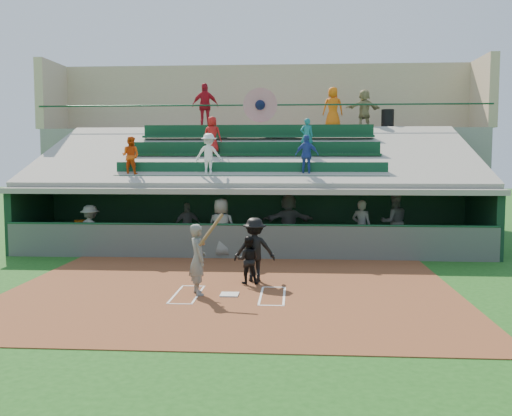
# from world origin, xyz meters

# --- Properties ---
(ground) EXTENTS (100.00, 100.00, 0.00)m
(ground) POSITION_xyz_m (0.00, 0.00, 0.00)
(ground) COLOR #184C15
(ground) RESTS_ON ground
(dirt_slab) EXTENTS (11.00, 9.00, 0.02)m
(dirt_slab) POSITION_xyz_m (0.00, 0.50, 0.01)
(dirt_slab) COLOR brown
(dirt_slab) RESTS_ON ground
(home_plate) EXTENTS (0.43, 0.43, 0.03)m
(home_plate) POSITION_xyz_m (0.00, 0.00, 0.04)
(home_plate) COLOR silver
(home_plate) RESTS_ON dirt_slab
(batters_box_chalk) EXTENTS (2.65, 1.85, 0.01)m
(batters_box_chalk) POSITION_xyz_m (0.00, 0.00, 0.02)
(batters_box_chalk) COLOR silver
(batters_box_chalk) RESTS_ON dirt_slab
(dugout_floor) EXTENTS (16.00, 3.50, 0.04)m
(dugout_floor) POSITION_xyz_m (0.00, 6.75, 0.02)
(dugout_floor) COLOR gray
(dugout_floor) RESTS_ON ground
(concourse_slab) EXTENTS (20.00, 3.00, 4.60)m
(concourse_slab) POSITION_xyz_m (0.00, 13.50, 2.30)
(concourse_slab) COLOR gray
(concourse_slab) RESTS_ON ground
(grandstand) EXTENTS (20.40, 10.40, 7.80)m
(grandstand) POSITION_xyz_m (-0.01, 10.51, 2.26)
(grandstand) COLOR #515751
(grandstand) RESTS_ON ground
(batter_at_plate) EXTENTS (0.94, 0.79, 1.95)m
(batter_at_plate) POSITION_xyz_m (-0.76, 0.04, 0.88)
(batter_at_plate) COLOR #5B5D58
(batter_at_plate) RESTS_ON dirt_slab
(catcher) EXTENTS (0.61, 0.48, 1.24)m
(catcher) POSITION_xyz_m (0.33, 1.29, 0.64)
(catcher) COLOR black
(catcher) RESTS_ON dirt_slab
(home_umpire) EXTENTS (1.16, 0.75, 1.68)m
(home_umpire) POSITION_xyz_m (0.48, 1.63, 0.86)
(home_umpire) COLOR black
(home_umpire) RESTS_ON dirt_slab
(dugout_bench) EXTENTS (16.20, 4.26, 0.50)m
(dugout_bench) POSITION_xyz_m (0.07, 8.11, 0.29)
(dugout_bench) COLOR brown
(dugout_bench) RESTS_ON dugout_floor
(white_table) EXTENTS (0.87, 0.76, 0.64)m
(white_table) POSITION_xyz_m (-6.13, 6.47, 0.36)
(white_table) COLOR silver
(white_table) RESTS_ON dugout_floor
(water_cooler) EXTENTS (0.39, 0.39, 0.39)m
(water_cooler) POSITION_xyz_m (-6.09, 6.40, 0.88)
(water_cooler) COLOR #D3580C
(water_cooler) RESTS_ON white_table
(dugout_player_a) EXTENTS (1.22, 0.91, 1.67)m
(dugout_player_a) POSITION_xyz_m (-5.28, 5.24, 0.88)
(dugout_player_a) COLOR #545651
(dugout_player_a) RESTS_ON dugout_floor
(dugout_player_b) EXTENTS (1.04, 0.72, 1.65)m
(dugout_player_b) POSITION_xyz_m (-2.29, 6.81, 0.86)
(dugout_player_b) COLOR #5D605B
(dugout_player_b) RESTS_ON dugout_floor
(dugout_player_c) EXTENTS (1.04, 0.78, 1.92)m
(dugout_player_c) POSITION_xyz_m (-0.86, 5.21, 1.00)
(dugout_player_c) COLOR #5C605A
(dugout_player_c) RESTS_ON dugout_floor
(dugout_player_d) EXTENTS (1.89, 0.81, 1.97)m
(dugout_player_d) POSITION_xyz_m (1.32, 6.93, 1.03)
(dugout_player_d) COLOR #545752
(dugout_player_d) RESTS_ON dugout_floor
(dugout_player_e) EXTENTS (0.79, 0.68, 1.83)m
(dugout_player_e) POSITION_xyz_m (3.80, 6.07, 0.96)
(dugout_player_e) COLOR #5F625C
(dugout_player_e) RESTS_ON dugout_floor
(dugout_player_f) EXTENTS (1.04, 0.85, 1.98)m
(dugout_player_f) POSITION_xyz_m (5.03, 6.94, 1.03)
(dugout_player_f) COLOR #60635E
(dugout_player_f) RESTS_ON dugout_floor
(trash_bin) EXTENTS (0.55, 0.55, 0.83)m
(trash_bin) POSITION_xyz_m (5.64, 12.70, 5.02)
(trash_bin) COLOR black
(trash_bin) RESTS_ON concourse_slab
(concourse_staff_a) EXTENTS (1.27, 0.83, 2.01)m
(concourse_staff_a) POSITION_xyz_m (-2.48, 12.27, 5.61)
(concourse_staff_a) COLOR #B51423
(concourse_staff_a) RESTS_ON concourse_slab
(concourse_staff_b) EXTENTS (0.91, 0.61, 1.83)m
(concourse_staff_b) POSITION_xyz_m (3.21, 12.61, 5.52)
(concourse_staff_b) COLOR orange
(concourse_staff_b) RESTS_ON concourse_slab
(concourse_staff_c) EXTENTS (1.70, 0.93, 1.75)m
(concourse_staff_c) POSITION_xyz_m (4.62, 12.87, 5.47)
(concourse_staff_c) COLOR tan
(concourse_staff_c) RESTS_ON concourse_slab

